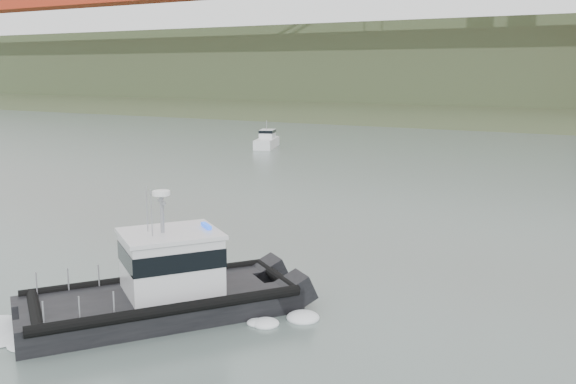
# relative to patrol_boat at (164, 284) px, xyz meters

# --- Properties ---
(ground) EXTENTS (400.00, 400.00, 0.00)m
(ground) POSITION_rel_patrol_boat_xyz_m (-2.39, 3.89, -1.14)
(ground) COLOR #566761
(ground) RESTS_ON ground
(headlands) EXTENTS (500.00, 105.36, 27.12)m
(headlands) POSITION_rel_patrol_boat_xyz_m (-2.39, 129.39, 5.90)
(headlands) COLOR #2D3C22
(headlands) RESTS_ON ground
(patrol_boat) EXTENTS (8.32, 9.61, 4.57)m
(patrol_boat) POSITION_rel_patrol_boat_xyz_m (0.00, 0.00, 0.00)
(patrol_boat) COLOR black
(patrol_boat) RESTS_ON ground
(motorboat) EXTENTS (3.63, 5.87, 3.06)m
(motorboat) POSITION_rel_patrol_boat_xyz_m (-22.38, 44.08, -0.38)
(motorboat) COLOR silver
(motorboat) RESTS_ON ground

